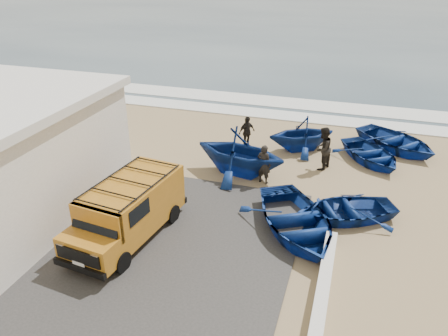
# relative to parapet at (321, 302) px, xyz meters

# --- Properties ---
(ground) EXTENTS (160.00, 160.00, 0.00)m
(ground) POSITION_rel_parapet_xyz_m (-5.00, 3.00, -0.28)
(ground) COLOR tan
(slab) EXTENTS (12.00, 10.00, 0.05)m
(slab) POSITION_rel_parapet_xyz_m (-7.00, 1.00, -0.25)
(slab) COLOR #3F3C3A
(slab) RESTS_ON ground
(ocean) EXTENTS (180.00, 88.00, 0.01)m
(ocean) POSITION_rel_parapet_xyz_m (-5.00, 59.00, -0.27)
(ocean) COLOR #385166
(ocean) RESTS_ON ground
(surf_line) EXTENTS (180.00, 1.60, 0.06)m
(surf_line) POSITION_rel_parapet_xyz_m (-5.00, 15.00, -0.25)
(surf_line) COLOR white
(surf_line) RESTS_ON ground
(surf_wash) EXTENTS (180.00, 2.20, 0.04)m
(surf_wash) POSITION_rel_parapet_xyz_m (-5.00, 17.50, -0.26)
(surf_wash) COLOR white
(surf_wash) RESTS_ON ground
(parapet) EXTENTS (0.35, 6.00, 0.55)m
(parapet) POSITION_rel_parapet_xyz_m (0.00, 0.00, 0.00)
(parapet) COLOR silver
(parapet) RESTS_ON ground
(van) EXTENTS (2.37, 4.84, 2.00)m
(van) POSITION_rel_parapet_xyz_m (-6.45, 1.54, 0.80)
(van) COLOR #B8741B
(van) RESTS_ON ground
(boat_near_left) EXTENTS (5.02, 5.52, 0.94)m
(boat_near_left) POSITION_rel_parapet_xyz_m (-1.24, 3.43, 0.19)
(boat_near_left) COLOR navy
(boat_near_left) RESTS_ON ground
(boat_near_right) EXTENTS (4.30, 3.83, 0.73)m
(boat_near_right) POSITION_rel_parapet_xyz_m (0.33, 4.83, 0.09)
(boat_near_right) COLOR navy
(boat_near_right) RESTS_ON ground
(boat_mid_left) EXTENTS (4.56, 4.13, 2.10)m
(boat_mid_left) POSITION_rel_parapet_xyz_m (-4.24, 7.09, 0.77)
(boat_mid_left) COLOR navy
(boat_mid_left) RESTS_ON ground
(boat_mid_right) EXTENTS (4.17, 4.44, 0.75)m
(boat_mid_right) POSITION_rel_parapet_xyz_m (1.10, 10.07, 0.10)
(boat_mid_right) COLOR navy
(boat_mid_right) RESTS_ON ground
(boat_far_left) EXTENTS (4.16, 4.00, 1.68)m
(boat_far_left) POSITION_rel_parapet_xyz_m (-2.11, 10.43, 0.57)
(boat_far_left) COLOR navy
(boat_far_left) RESTS_ON ground
(boat_far_right) EXTENTS (5.13, 5.01, 0.87)m
(boat_far_right) POSITION_rel_parapet_xyz_m (2.24, 11.86, 0.16)
(boat_far_right) COLOR navy
(boat_far_right) RESTS_ON ground
(fisherman_front) EXTENTS (0.69, 0.55, 1.68)m
(fisherman_front) POSITION_rel_parapet_xyz_m (-3.08, 6.61, 0.56)
(fisherman_front) COLOR black
(fisherman_front) RESTS_ON ground
(fisherman_middle) EXTENTS (1.01, 1.13, 1.92)m
(fisherman_middle) POSITION_rel_parapet_xyz_m (-0.95, 8.66, 0.68)
(fisherman_middle) COLOR black
(fisherman_middle) RESTS_ON ground
(fisherman_back) EXTENTS (0.87, 0.97, 1.58)m
(fisherman_back) POSITION_rel_parapet_xyz_m (-4.68, 9.93, 0.52)
(fisherman_back) COLOR black
(fisherman_back) RESTS_ON ground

